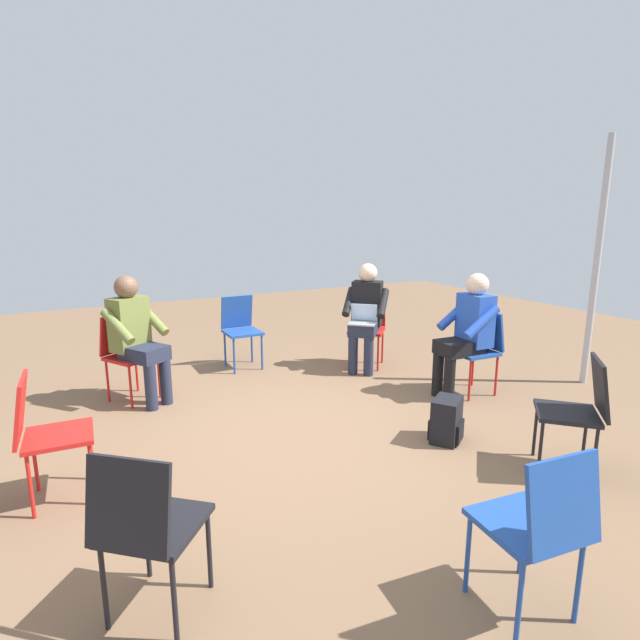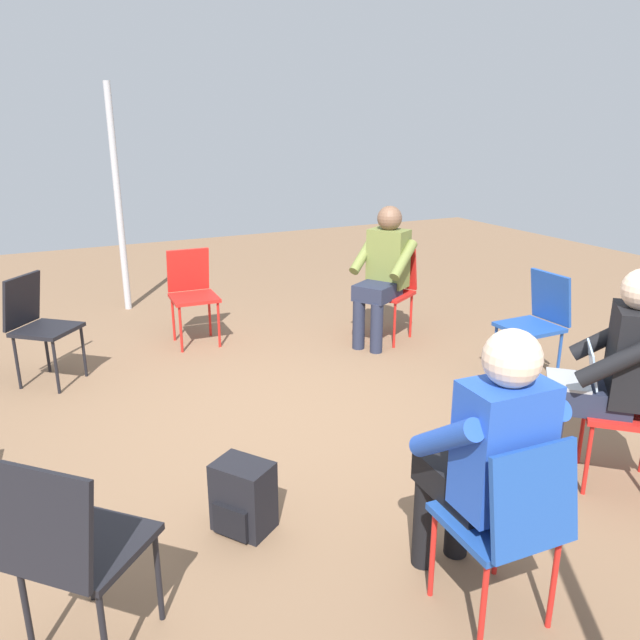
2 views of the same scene
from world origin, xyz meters
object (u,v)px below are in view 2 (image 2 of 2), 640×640
at_px(person_with_laptop, 611,367).
at_px(backpack_near_laptop_user, 244,500).
at_px(chair_southeast, 391,286).
at_px(chair_northwest, 74,545).
at_px(chair_northeast, 38,321).
at_px(chair_west, 509,519).
at_px(person_in_olive, 383,268).
at_px(chair_south, 537,318).
at_px(chair_southwest, 640,404).
at_px(chair_east, 192,289).
at_px(person_in_blue, 486,453).

height_order(person_with_laptop, backpack_near_laptop_user, person_with_laptop).
bearing_deg(chair_southeast, chair_northwest, 100.40).
bearing_deg(chair_northwest, chair_northeast, 134.83).
relative_size(chair_west, chair_northwest, 1.00).
relative_size(chair_west, person_in_olive, 0.69).
bearing_deg(chair_southeast, chair_south, 169.21).
bearing_deg(chair_southwest, chair_south, 18.83).
bearing_deg(chair_east, chair_northeast, 19.95).
height_order(chair_southwest, person_with_laptop, person_with_laptop).
bearing_deg(chair_east, chair_southwest, 116.85).
height_order(chair_northeast, person_in_olive, person_in_olive).
height_order(chair_west, person_with_laptop, person_with_laptop).
distance_m(chair_southeast, chair_northwest, 3.99).
bearing_deg(chair_southwest, chair_northwest, 131.09).
height_order(chair_east, person_in_olive, person_in_olive).
relative_size(person_with_laptop, person_in_blue, 1.00).
bearing_deg(person_with_laptop, person_in_blue, 152.30).
xyz_separation_m(person_with_laptop, person_in_blue, (-0.41, 1.21, 0.00)).
xyz_separation_m(chair_east, backpack_near_laptop_user, (-2.84, 0.54, -0.34)).
distance_m(chair_west, chair_south, 2.71).
relative_size(chair_south, person_in_olive, 0.69).
xyz_separation_m(chair_east, person_with_laptop, (-3.31, -1.39, 0.20)).
bearing_deg(person_in_olive, person_with_laptop, 146.43).
xyz_separation_m(chair_west, chair_southwest, (0.46, -1.34, 0.00)).
distance_m(chair_southwest, backpack_near_laptop_user, 2.17).
xyz_separation_m(chair_northeast, backpack_near_laptop_user, (-2.44, -0.76, -0.34)).
bearing_deg(person_in_olive, chair_southeast, -90.00).
bearing_deg(backpack_near_laptop_user, chair_west, -145.90).
bearing_deg(person_in_olive, chair_south, 175.93).
bearing_deg(person_in_olive, chair_northeast, 51.90).
xyz_separation_m(person_in_olive, person_in_blue, (-2.94, 1.35, 0.00)).
xyz_separation_m(chair_east, person_in_olive, (-0.78, -1.53, 0.20)).
height_order(chair_east, chair_south, same).
distance_m(chair_west, chair_northwest, 1.62).
bearing_deg(chair_northwest, backpack_near_laptop_user, 75.90).
bearing_deg(chair_southeast, chair_west, 124.36).
bearing_deg(person_with_laptop, person_in_olive, 40.33).
bearing_deg(person_in_olive, chair_southwest, 149.24).
xyz_separation_m(chair_south, person_in_blue, (-1.68, 1.97, 0.20)).
bearing_deg(chair_west, chair_south, 46.11).
height_order(chair_northwest, person_in_olive, person_in_olive).
bearing_deg(person_with_laptop, chair_northeast, 86.34).
relative_size(chair_southwest, chair_south, 1.00).
xyz_separation_m(chair_southeast, person_with_laptop, (-2.61, 0.29, 0.20)).
bearing_deg(chair_northeast, person_in_blue, 65.14).
distance_m(person_in_olive, backpack_near_laptop_user, 2.97).
height_order(chair_east, backpack_near_laptop_user, chair_east).
height_order(chair_east, chair_southeast, same).
relative_size(chair_southeast, person_with_laptop, 0.69).
bearing_deg(person_with_laptop, chair_west, 158.88).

